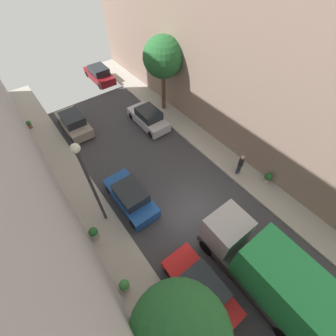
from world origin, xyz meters
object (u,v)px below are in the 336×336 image
Objects in this scene: delivery_truck at (267,271)px; street_tree_1 at (163,58)px; street_tree_0 at (179,336)px; parked_car_left_2 at (201,288)px; potted_plant_1 at (29,124)px; parked_car_right_1 at (148,118)px; potted_plant_0 at (94,233)px; potted_plant_5 at (268,178)px; potted_plant_2 at (125,285)px; parked_car_left_3 at (131,197)px; pedestrian at (240,164)px; parked_car_left_4 at (74,123)px; parked_car_right_2 at (99,74)px; lamp_post at (88,178)px.

street_tree_1 is at bearing 71.21° from delivery_truck.
street_tree_0 is 0.97× the size of street_tree_1.
potted_plant_1 is at bearing 99.53° from parked_car_left_2.
parked_car_right_1 is 10.74m from potted_plant_0.
potted_plant_5 is at bearing 16.81° from street_tree_0.
potted_plant_2 is (0.02, -3.42, -0.08)m from potted_plant_0.
delivery_truck is 20.56m from potted_plant_1.
street_tree_1 reaches higher than parked_car_left_3.
potted_plant_1 is at bearing 106.32° from delivery_truck.
pedestrian is at bearing -53.62° from potted_plant_1.
parked_car_left_4 is 2.44× the size of pedestrian.
delivery_truck is 9.39× the size of potted_plant_1.
parked_car_right_2 is 5.46× the size of potted_plant_2.
pedestrian is (4.68, 5.51, -0.71)m from delivery_truck.
pedestrian is at bearing -15.06° from lamp_post.
parked_car_right_2 is 0.64× the size of delivery_truck.
potted_plant_5 is (5.65, 3.75, -1.18)m from delivery_truck.
lamp_post is (-7.30, -6.02, 3.52)m from parked_car_right_1.
parked_car_left_4 is at bearing 148.79° from parked_car_right_1.
potted_plant_2 is 11.27m from potted_plant_5.
parked_car_left_3 is 8.55m from delivery_truck.
parked_car_right_1 is 0.66× the size of street_tree_1.
potted_plant_1 is 15.84m from potted_plant_2.
potted_plant_0 is 11.82m from potted_plant_5.
street_tree_0 reaches higher than potted_plant_2.
parked_car_right_2 reaches higher than potted_plant_1.
parked_car_left_3 is 4.00m from lamp_post.
lamp_post is at bearing -101.55° from parked_car_left_4.
street_tree_1 reaches higher than parked_car_left_4.
potted_plant_2 is 5.66m from lamp_post.
parked_car_right_1 is at bearing 66.81° from parked_car_left_2.
delivery_truck is 6.88m from potted_plant_5.
parked_car_left_2 is at bearing -39.70° from potted_plant_2.
pedestrian is at bearing -57.95° from parked_car_left_4.
delivery_truck is 3.84× the size of pedestrian.
potted_plant_0 is 12.42m from potted_plant_1.
street_tree_1 is (5.14, 15.09, 3.03)m from delivery_truck.
street_tree_0 is 7.31× the size of potted_plant_5.
street_tree_0 is at bearing -119.68° from parked_car_right_1.
potted_plant_5 reaches higher than potted_plant_2.
pedestrian reaches higher than potted_plant_1.
parked_car_left_2 is at bearing -151.04° from pedestrian.
parked_car_left_2 and parked_car_right_1 have the same top height.
parked_car_left_3 is 4.64× the size of potted_plant_0.
potted_plant_1 is at bearing 104.76° from parked_car_left_3.
street_tree_1 reaches higher than potted_plant_2.
street_tree_1 is 16.13m from potted_plant_2.
lamp_post is at bearing -178.85° from parked_car_left_3.
street_tree_0 reaches higher than parked_car_left_2.
street_tree_1 is at bearing 46.24° from potted_plant_2.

